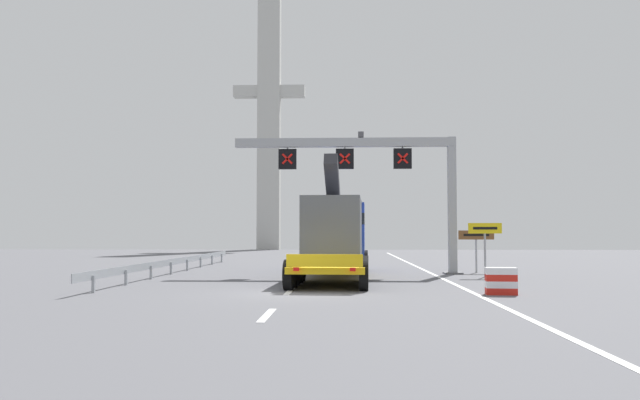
% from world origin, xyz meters
% --- Properties ---
extents(ground, '(112.00, 112.00, 0.00)m').
position_xyz_m(ground, '(0.00, 0.00, 0.00)').
color(ground, '#5B5B60').
extents(lane_markings, '(0.20, 47.12, 0.01)m').
position_xyz_m(lane_markings, '(-0.13, 16.26, 0.01)').
color(lane_markings, silver).
rests_on(lane_markings, ground).
extents(edge_line_right, '(0.20, 63.00, 0.01)m').
position_xyz_m(edge_line_right, '(6.20, 12.00, 0.01)').
color(edge_line_right, silver).
rests_on(edge_line_right, ground).
extents(overhead_lane_gantry, '(11.49, 0.90, 7.21)m').
position_xyz_m(overhead_lane_gantry, '(3.39, 10.19, 5.55)').
color(overhead_lane_gantry, '#9EA0A5').
rests_on(overhead_lane_gantry, ground).
extents(heavy_haul_truck_yellow, '(3.50, 14.14, 5.30)m').
position_xyz_m(heavy_haul_truck_yellow, '(1.43, 8.23, 1.99)').
color(heavy_haul_truck_yellow, yellow).
rests_on(heavy_haul_truck_yellow, ground).
extents(exit_sign_yellow, '(1.56, 0.15, 2.52)m').
position_xyz_m(exit_sign_yellow, '(8.38, 7.99, 1.92)').
color(exit_sign_yellow, '#9EA0A5').
rests_on(exit_sign_yellow, ground).
extents(tourist_info_sign_brown, '(1.83, 0.15, 2.19)m').
position_xyz_m(tourist_info_sign_brown, '(8.63, 11.19, 1.70)').
color(tourist_info_sign_brown, '#9EA0A5').
rests_on(tourist_info_sign_brown, ground).
extents(crash_barrier_striped, '(1.04, 0.58, 0.90)m').
position_xyz_m(crash_barrier_striped, '(7.02, -0.44, 0.45)').
color(crash_barrier_striped, red).
rests_on(crash_barrier_striped, ground).
extents(guardrail_left, '(0.13, 25.63, 0.76)m').
position_xyz_m(guardrail_left, '(-6.86, 10.81, 0.56)').
color(guardrail_left, '#999EA3').
rests_on(guardrail_left, ground).
extents(bridge_pylon_distant, '(9.00, 2.00, 32.15)m').
position_xyz_m(bridge_pylon_distant, '(-7.71, 56.49, 16.46)').
color(bridge_pylon_distant, '#B7B7B2').
rests_on(bridge_pylon_distant, ground).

